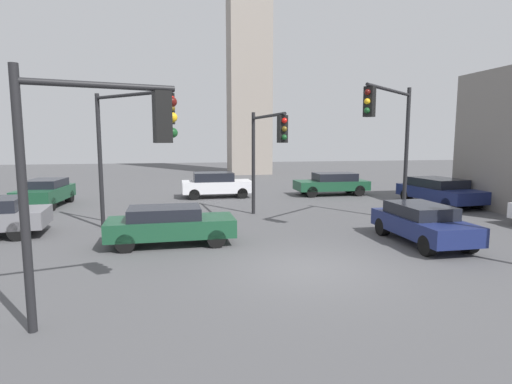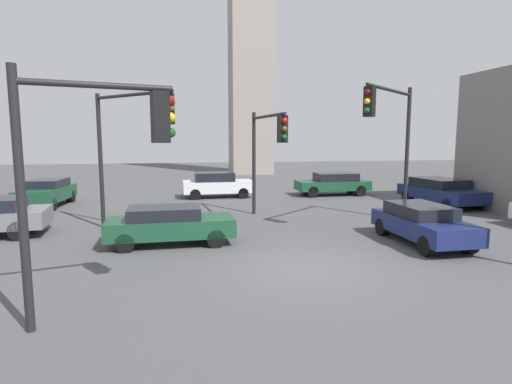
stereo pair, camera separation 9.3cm
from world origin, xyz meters
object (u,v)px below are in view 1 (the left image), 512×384
traffic_light_1 (131,130)px  car_5 (422,223)px  traffic_light_4 (391,125)px  car_1 (440,191)px  traffic_light_2 (100,147)px  car_0 (45,192)px  car_4 (216,184)px  car_2 (170,224)px  car_3 (332,183)px  traffic_light_0 (267,142)px

traffic_light_1 → car_5: 10.47m
traffic_light_4 → car_1: size_ratio=1.14×
traffic_light_2 → car_0: 15.59m
car_4 → car_5: (5.76, -11.98, -0.07)m
traffic_light_4 → car_5: 4.07m
car_1 → car_5: size_ratio=1.22×
car_2 → car_3: size_ratio=0.95×
traffic_light_0 → traffic_light_1: bearing=-82.3°
traffic_light_2 → car_2: traffic_light_2 is taller
car_1 → car_3: (-4.20, 4.53, -0.01)m
car_3 → car_5: car_3 is taller
traffic_light_1 → traffic_light_2: 7.24m
traffic_light_2 → car_5: traffic_light_2 is taller
car_3 → traffic_light_0: bearing=52.0°
traffic_light_0 → car_0: bearing=-126.2°
car_3 → traffic_light_4: bearing=82.1°
traffic_light_1 → car_5: bearing=28.5°
car_5 → car_2: bearing=-100.1°
car_2 → car_4: bearing=75.4°
car_1 → car_5: bearing=-43.8°
traffic_light_2 → car_4: bearing=62.0°
car_3 → car_4: 7.10m
traffic_light_4 → car_5: bearing=47.1°
traffic_light_1 → car_1: (15.06, 4.01, -3.02)m
car_5 → traffic_light_4: bearing=178.2°
car_0 → car_4: bearing=105.0°
car_4 → traffic_light_0: bearing=-80.3°
car_0 → car_1: car_0 is taller
car_0 → car_4: 9.03m
traffic_light_2 → car_5: size_ratio=1.19×
traffic_light_2 → car_4: (3.57, 16.11, -2.55)m
car_2 → car_0: bearing=124.1°
traffic_light_0 → traffic_light_1: (-5.20, -1.32, 0.43)m
traffic_light_1 → car_2: bearing=-6.8°
car_4 → car_5: size_ratio=1.02×
traffic_light_0 → car_1: (9.85, 2.69, -2.59)m
car_3 → traffic_light_1: bearing=38.2°
traffic_light_0 → car_2: traffic_light_0 is taller
car_0 → car_3: (15.96, 1.33, -0.01)m
traffic_light_4 → car_3: traffic_light_4 is taller
car_0 → traffic_light_1: bearing=39.6°
car_1 → traffic_light_2: bearing=-58.8°
traffic_light_0 → car_3: bearing=135.5°
car_2 → car_3: 14.04m
traffic_light_4 → car_1: (5.49, 4.69, -3.24)m
car_1 → car_4: bearing=-119.3°
traffic_light_4 → car_4: (-5.80, 9.57, -3.21)m
traffic_light_4 → car_0: traffic_light_4 is taller
traffic_light_2 → car_0: bearing=94.7°
car_2 → car_5: bearing=-10.9°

